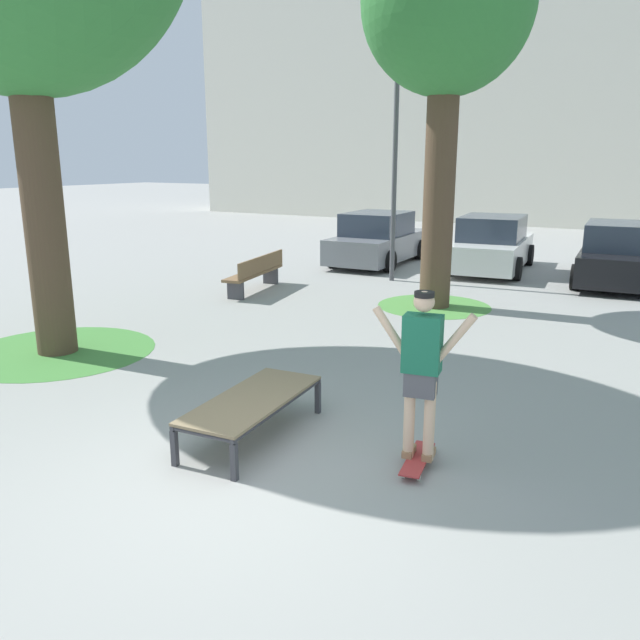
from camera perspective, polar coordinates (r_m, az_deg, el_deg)
The scene contains 13 objects.
ground_plane at distance 6.25m, azimuth -7.25°, elevation -14.28°, with size 120.00×120.00×0.00m, color #999993.
building_facade at distance 32.26m, azimuth 23.47°, elevation 18.21°, with size 40.74×4.00×11.65m, color silver.
skate_box at distance 6.99m, azimuth -6.10°, elevation -7.31°, with size 0.89×1.95×0.46m.
skateboard at distance 6.52m, azimuth 8.78°, elevation -12.29°, with size 0.32×0.82×0.09m.
skater at distance 6.15m, azimuth 9.13°, elevation -3.95°, with size 1.00×0.33×1.69m.
grass_patch_near_left at distance 10.94m, azimuth -22.50°, elevation -2.61°, with size 3.01×3.01×0.01m, color #47893D.
tree_mid_back at distance 13.38m, azimuth 11.40°, elevation 25.63°, with size 3.26×3.26×7.55m.
grass_patch_mid_back at distance 13.44m, azimuth 10.22°, elevation 1.25°, with size 2.34×2.34×0.01m, color #519342.
car_grey at distance 18.71m, azimuth 5.27°, elevation 7.18°, with size 2.03×4.26×1.50m.
car_white at distance 18.06m, azimuth 15.22°, elevation 6.49°, with size 2.20×4.34×1.50m.
car_black at distance 17.20m, azimuth 25.32°, elevation 5.26°, with size 2.10×4.29×1.50m.
park_bench at distance 14.74m, azimuth -5.77°, elevation 4.31°, with size 0.86×2.44×0.83m.
light_post at distance 15.93m, azimuth 6.86°, elevation 17.22°, with size 0.36×0.36×5.83m.
Camera 1 is at (3.34, -4.37, 2.97)m, focal length 35.54 mm.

